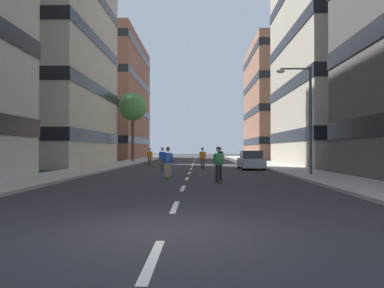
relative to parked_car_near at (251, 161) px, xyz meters
The scene contains 17 objects.
ground_plane 7.94m from the parked_car_near, 128.37° to the left, with size 172.99×172.99×0.00m, color #28282B.
sidewalk_left 16.04m from the parked_car_near, 142.28° to the left, with size 3.31×79.29×0.14m, color #9E9991.
sidewalk_right 10.24m from the parked_car_near, 73.77° to the left, with size 3.31×79.29×0.14m, color #9E9991.
lane_markings 9.31m from the parked_car_near, 121.96° to the left, with size 0.16×67.20×0.01m.
building_left_mid 28.29m from the parked_car_near, 163.97° to the left, with size 16.31×16.74×33.19m.
building_left_far 40.90m from the parked_car_near, 124.33° to the left, with size 16.31×22.64×20.29m.
building_right_mid 18.23m from the parked_car_near, 27.07° to the left, with size 16.31×17.33×24.18m.
building_right_far 36.33m from the parked_car_near, 69.00° to the left, with size 16.31×18.81×19.36m.
parked_car_near is the anchor object (origin of this frame).
street_tree_near 21.51m from the parked_car_near, 128.02° to the left, with size 3.55×3.55×8.65m.
streetlamp_right 8.78m from the parked_car_near, 74.51° to the right, with size 2.13×0.30×6.50m.
skater_0 7.29m from the parked_car_near, 167.17° to the right, with size 0.57×0.92×1.78m.
skater_1 4.57m from the parked_car_near, 119.74° to the left, with size 0.55×0.91×1.78m.
skater_2 3.97m from the parked_car_near, behind, with size 0.57×0.92×1.78m.
skater_3 11.15m from the parked_car_near, 122.53° to the right, with size 0.55×0.91×1.78m.
skater_4 12.41m from the parked_car_near, 105.24° to the right, with size 0.57×0.92×1.78m.
skater_5 9.87m from the parked_car_near, 154.46° to the left, with size 0.54×0.91×1.78m.
Camera 1 is at (0.71, -7.55, 1.67)m, focal length 34.43 mm.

